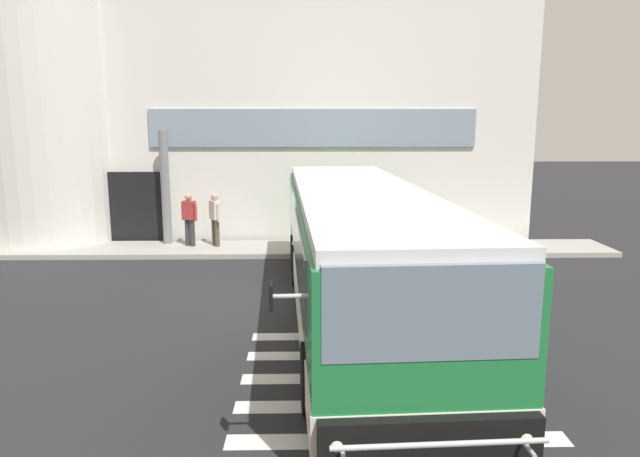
{
  "coord_description": "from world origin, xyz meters",
  "views": [
    {
      "loc": [
        0.89,
        -12.63,
        4.01
      ],
      "look_at": [
        1.13,
        0.71,
        1.5
      ],
      "focal_mm": 32.02,
      "sensor_mm": 36.0,
      "label": 1
    }
  ],
  "objects_px": {
    "entry_support_column": "(165,188)",
    "passenger_by_doorway": "(215,217)",
    "bus_main_foreground": "(359,255)",
    "passenger_near_column": "(189,217)"
  },
  "relations": [
    {
      "from": "entry_support_column",
      "to": "passenger_by_doorway",
      "type": "bearing_deg",
      "value": -14.38
    },
    {
      "from": "bus_main_foreground",
      "to": "passenger_by_doorway",
      "type": "height_order",
      "value": "bus_main_foreground"
    },
    {
      "from": "entry_support_column",
      "to": "bus_main_foreground",
      "type": "bearing_deg",
      "value": -50.35
    },
    {
      "from": "passenger_by_doorway",
      "to": "bus_main_foreground",
      "type": "bearing_deg",
      "value": -57.87
    },
    {
      "from": "entry_support_column",
      "to": "bus_main_foreground",
      "type": "distance_m",
      "value": 8.74
    },
    {
      "from": "entry_support_column",
      "to": "passenger_by_doorway",
      "type": "relative_size",
      "value": 2.14
    },
    {
      "from": "bus_main_foreground",
      "to": "entry_support_column",
      "type": "bearing_deg",
      "value": 129.65
    },
    {
      "from": "entry_support_column",
      "to": "bus_main_foreground",
      "type": "relative_size",
      "value": 0.3
    },
    {
      "from": "bus_main_foreground",
      "to": "passenger_by_doorway",
      "type": "bearing_deg",
      "value": 122.13
    },
    {
      "from": "bus_main_foreground",
      "to": "passenger_near_column",
      "type": "bearing_deg",
      "value": 127.02
    }
  ]
}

